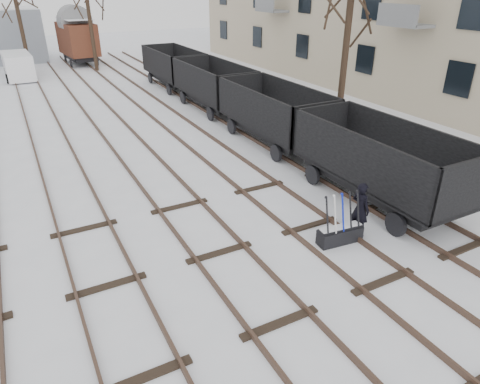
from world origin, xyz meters
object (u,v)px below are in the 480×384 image
object	(u,v)px
freight_wagon_a	(378,173)
panel_van	(18,66)
worker	(360,209)
ground_frame	(340,233)
box_van_wagon	(77,38)

from	to	relation	value
freight_wagon_a	panel_van	world-z (taller)	freight_wagon_a
worker	panel_van	distance (m)	29.43
panel_van	freight_wagon_a	bearing A→B (deg)	-73.21
ground_frame	worker	size ratio (longest dim) A/B	0.91
worker	freight_wagon_a	distance (m)	2.47
ground_frame	freight_wagon_a	xyz separation A→B (m)	(2.77, 1.51, 0.68)
box_van_wagon	worker	bearing A→B (deg)	-92.04
worker	box_van_wagon	bearing A→B (deg)	-1.86
worker	panel_van	xyz separation A→B (m)	(-7.23, 28.53, 0.16)
ground_frame	box_van_wagon	bearing A→B (deg)	97.83
ground_frame	worker	distance (m)	0.93
worker	freight_wagon_a	size ratio (longest dim) A/B	0.27
worker	freight_wagon_a	bearing A→B (deg)	-60.58
box_van_wagon	ground_frame	bearing A→B (deg)	-93.34
ground_frame	panel_van	bearing A→B (deg)	108.27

